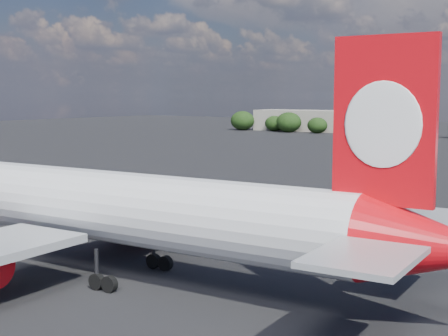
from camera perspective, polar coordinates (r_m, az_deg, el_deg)
The scene contains 4 objects.
ground at distance 97.61m, azimuth 7.99°, elevation -1.38°, with size 500.00×500.00×0.00m, color black.
qantas_airliner at distance 46.44m, azimuth -9.26°, elevation -3.81°, with size 51.40×48.82×16.80m.
terminal_building at distance 244.00m, azimuth 7.90°, elevation 4.32°, with size 42.00×16.00×8.00m.
highway_sign at distance 211.96m, azimuth 17.46°, elevation 3.50°, with size 6.00×0.30×4.50m.
Camera 1 is at (42.26, -26.96, 13.43)m, focal length 50.00 mm.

